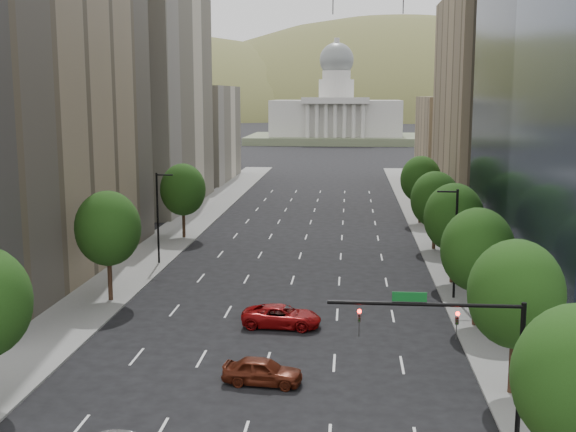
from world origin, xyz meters
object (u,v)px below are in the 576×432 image
(car_red_far, at_px, (282,316))
(car_maroon, at_px, (263,371))
(capitol, at_px, (336,118))
(traffic_signal, at_px, (468,339))

(car_red_far, bearing_deg, car_maroon, -176.84)
(car_maroon, bearing_deg, capitol, 6.50)
(traffic_signal, xyz_separation_m, car_maroon, (-10.38, 6.34, -4.39))
(traffic_signal, height_order, car_maroon, traffic_signal)
(capitol, distance_m, car_maroon, 213.52)
(traffic_signal, xyz_separation_m, capitol, (-10.53, 219.71, 3.40))
(traffic_signal, height_order, capitol, capitol)
(car_maroon, xyz_separation_m, car_red_far, (0.11, 10.43, 0.00))
(capitol, xyz_separation_m, car_red_far, (0.26, -202.94, -7.79))
(capitol, relative_size, car_red_far, 10.65)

